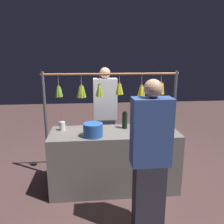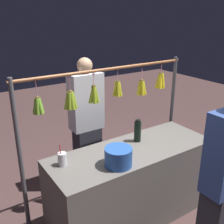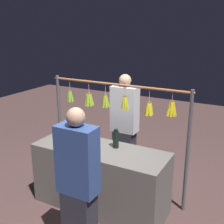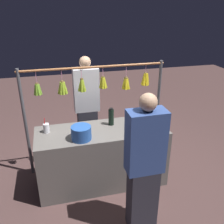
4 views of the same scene
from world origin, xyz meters
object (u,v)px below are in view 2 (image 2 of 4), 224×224
object	(u,v)px
blue_bucket	(118,157)
vendor_person	(87,126)
drink_cup	(62,159)
customer_person	(223,186)
water_bottle	(138,131)

from	to	relation	value
blue_bucket	vendor_person	bearing A→B (deg)	-102.55
drink_cup	customer_person	size ratio (longest dim) A/B	0.13
vendor_person	customer_person	size ratio (longest dim) A/B	1.01
water_bottle	vendor_person	xyz separation A→B (m)	(0.23, -0.71, -0.14)
water_bottle	vendor_person	world-z (taller)	vendor_person
water_bottle	blue_bucket	world-z (taller)	water_bottle
customer_person	drink_cup	bearing A→B (deg)	-44.93
water_bottle	blue_bucket	xyz separation A→B (m)	(0.45, 0.29, -0.03)
drink_cup	customer_person	distance (m)	1.40
water_bottle	drink_cup	size ratio (longest dim) A/B	1.20
customer_person	blue_bucket	bearing A→B (deg)	-51.10
water_bottle	drink_cup	bearing A→B (deg)	0.66
water_bottle	customer_person	xyz separation A→B (m)	(-0.11, 0.99, -0.15)
water_bottle	customer_person	size ratio (longest dim) A/B	0.15
water_bottle	drink_cup	distance (m)	0.88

